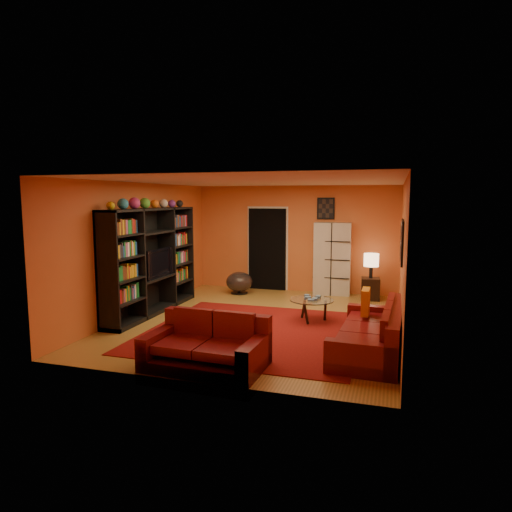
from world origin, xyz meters
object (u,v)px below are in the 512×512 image
(sofa, at_px, (375,334))
(coffee_table, at_px, (312,302))
(loveseat, at_px, (208,346))
(side_table, at_px, (370,289))
(bowl_chair, at_px, (239,282))
(storage_cabinet, at_px, (332,259))
(entertainment_unit, at_px, (152,261))
(table_lamp, at_px, (371,261))
(tv, at_px, (155,263))

(sofa, xyz_separation_m, coffee_table, (-1.22, 1.42, 0.09))
(loveseat, relative_size, side_table, 3.28)
(bowl_chair, bearing_deg, loveseat, -75.95)
(loveseat, height_order, storage_cabinet, storage_cabinet)
(entertainment_unit, relative_size, side_table, 6.00)
(side_table, bearing_deg, sofa, -85.80)
(bowl_chair, bearing_deg, storage_cabinet, 14.93)
(coffee_table, height_order, storage_cabinet, storage_cabinet)
(bowl_chair, height_order, table_lamp, table_lamp)
(tv, xyz_separation_m, bowl_chair, (1.03, 2.17, -0.73))
(loveseat, bearing_deg, side_table, -18.97)
(table_lamp, bearing_deg, storage_cabinet, 161.11)
(tv, distance_m, coffee_table, 3.22)
(sofa, bearing_deg, storage_cabinet, 109.19)
(tv, distance_m, side_table, 4.82)
(entertainment_unit, relative_size, sofa, 1.29)
(loveseat, height_order, bowl_chair, loveseat)
(entertainment_unit, xyz_separation_m, bowl_chair, (1.08, 2.23, -0.77))
(entertainment_unit, distance_m, sofa, 4.63)
(entertainment_unit, height_order, table_lamp, entertainment_unit)
(sofa, distance_m, bowl_chair, 4.75)
(entertainment_unit, height_order, loveseat, entertainment_unit)
(entertainment_unit, bearing_deg, side_table, 30.93)
(coffee_table, bearing_deg, tv, -176.27)
(table_lamp, bearing_deg, entertainment_unit, -149.07)
(coffee_table, relative_size, storage_cabinet, 0.48)
(coffee_table, bearing_deg, side_table, 66.87)
(loveseat, bearing_deg, entertainment_unit, 45.17)
(side_table, height_order, table_lamp, table_lamp)
(tv, bearing_deg, side_table, -59.34)
(loveseat, bearing_deg, storage_cabinet, -8.41)
(loveseat, bearing_deg, bowl_chair, 16.35)
(coffee_table, xyz_separation_m, storage_cabinet, (0.03, 2.54, 0.49))
(sofa, bearing_deg, entertainment_unit, 167.77)
(entertainment_unit, relative_size, storage_cabinet, 1.74)
(entertainment_unit, relative_size, bowl_chair, 4.69)
(sofa, relative_size, storage_cabinet, 1.35)
(coffee_table, relative_size, side_table, 1.64)
(sofa, xyz_separation_m, loveseat, (-2.17, -1.26, -0.00))
(loveseat, distance_m, storage_cabinet, 5.34)
(sofa, distance_m, side_table, 3.65)
(entertainment_unit, xyz_separation_m, table_lamp, (4.15, 2.48, -0.15))
(sofa, xyz_separation_m, bowl_chair, (-3.34, 3.39, -0.00))
(side_table, bearing_deg, bowl_chair, -175.21)
(storage_cabinet, height_order, side_table, storage_cabinet)
(sofa, bearing_deg, tv, 166.92)
(side_table, bearing_deg, table_lamp, 0.00)
(tv, relative_size, bowl_chair, 1.57)
(entertainment_unit, height_order, tv, entertainment_unit)
(entertainment_unit, relative_size, loveseat, 1.83)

